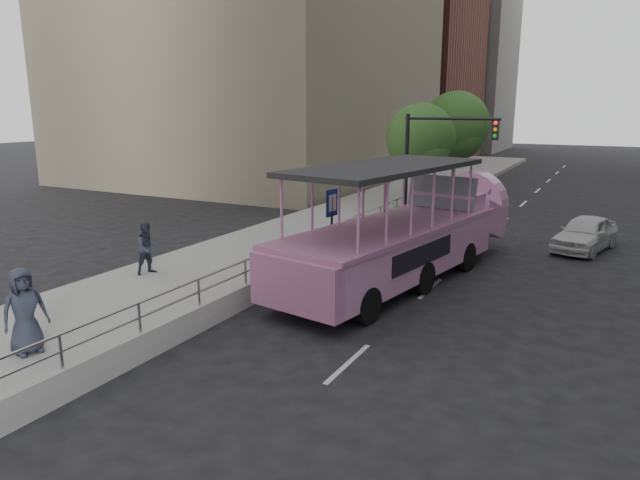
% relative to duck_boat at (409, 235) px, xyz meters
% --- Properties ---
extents(ground, '(160.00, 160.00, 0.00)m').
position_rel_duck_boat_xyz_m(ground, '(0.07, -4.94, -1.42)').
color(ground, black).
extents(sidewalk, '(5.50, 80.00, 0.30)m').
position_rel_duck_boat_xyz_m(sidewalk, '(-5.68, 5.06, -1.27)').
color(sidewalk, gray).
rests_on(sidewalk, ground).
extents(kerb_wall, '(0.24, 30.00, 0.36)m').
position_rel_duck_boat_xyz_m(kerb_wall, '(-3.05, -2.94, -0.94)').
color(kerb_wall, '#989893').
rests_on(kerb_wall, sidewalk).
extents(guardrail, '(0.07, 22.00, 0.71)m').
position_rel_duck_boat_xyz_m(guardrail, '(-3.05, -2.94, -0.28)').
color(guardrail, '#A6A6AA').
rests_on(guardrail, kerb_wall).
extents(duck_boat, '(4.67, 11.81, 3.82)m').
position_rel_duck_boat_xyz_m(duck_boat, '(0.00, 0.00, 0.00)').
color(duck_boat, black).
rests_on(duck_boat, ground).
extents(car, '(2.53, 4.26, 1.36)m').
position_rel_duck_boat_xyz_m(car, '(4.94, 6.63, -0.74)').
color(car, silver).
rests_on(car, ground).
extents(pedestrian_mid, '(0.88, 0.98, 1.67)m').
position_rel_duck_boat_xyz_m(pedestrian_mid, '(-7.10, -4.51, -0.28)').
color(pedestrian_mid, '#2A2F3E').
rests_on(pedestrian_mid, sidewalk).
extents(pedestrian_far, '(0.85, 1.07, 1.91)m').
position_rel_duck_boat_xyz_m(pedestrian_far, '(-5.02, -10.26, -0.16)').
color(pedestrian_far, '#2A2F3E').
rests_on(pedestrian_far, sidewalk).
extents(parking_sign, '(0.13, 0.63, 2.81)m').
position_rel_duck_boat_xyz_m(parking_sign, '(-2.57, -0.54, 0.34)').
color(parking_sign, black).
rests_on(parking_sign, ground).
extents(traffic_signal, '(4.20, 0.32, 5.20)m').
position_rel_duck_boat_xyz_m(traffic_signal, '(-1.64, 7.56, 2.08)').
color(traffic_signal, black).
rests_on(traffic_signal, ground).
extents(street_tree_near, '(3.52, 3.52, 5.72)m').
position_rel_duck_boat_xyz_m(street_tree_near, '(-3.23, 10.99, 2.40)').
color(street_tree_near, '#352718').
rests_on(street_tree_near, ground).
extents(street_tree_far, '(3.97, 3.97, 6.45)m').
position_rel_duck_boat_xyz_m(street_tree_far, '(-3.03, 16.99, 2.89)').
color(street_tree_far, '#352718').
rests_on(street_tree_far, ground).
extents(midrise_brick, '(18.00, 16.00, 26.00)m').
position_rel_duck_boat_xyz_m(midrise_brick, '(-17.93, 43.06, 11.58)').
color(midrise_brick, brown).
rests_on(midrise_brick, ground).
extents(midrise_stone_b, '(16.00, 14.00, 20.00)m').
position_rel_duck_boat_xyz_m(midrise_stone_b, '(-15.93, 59.06, 8.58)').
color(midrise_stone_b, slate).
rests_on(midrise_stone_b, ground).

